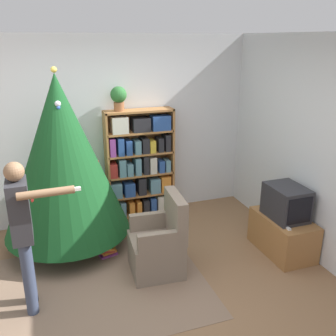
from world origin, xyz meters
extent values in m
plane|color=#846042|center=(0.00, 0.00, 0.00)|extent=(14.00, 14.00, 0.00)
cube|color=silver|center=(0.00, 2.08, 1.30)|extent=(8.00, 0.10, 2.60)
cube|color=silver|center=(2.18, 0.00, 1.30)|extent=(0.10, 8.00, 2.60)
cube|color=#7F6651|center=(-0.42, 0.32, 0.00)|extent=(2.27, 1.80, 0.01)
cube|color=#A8703D|center=(0.00, 1.87, 0.80)|extent=(0.03, 0.27, 1.60)
cube|color=#A8703D|center=(0.95, 1.87, 0.80)|extent=(0.03, 0.27, 1.60)
cube|color=#A8703D|center=(0.48, 1.87, 1.58)|extent=(0.98, 0.27, 0.03)
cube|color=#A8703D|center=(0.48, 2.00, 0.80)|extent=(0.98, 0.01, 1.60)
cube|color=#A8703D|center=(0.48, 1.87, 0.03)|extent=(0.95, 0.27, 0.03)
cube|color=#284C93|center=(0.08, 1.84, 0.13)|extent=(0.08, 0.20, 0.17)
cube|color=#5B899E|center=(0.18, 1.86, 0.16)|extent=(0.08, 0.23, 0.22)
cube|color=orange|center=(0.31, 1.84, 0.15)|extent=(0.08, 0.20, 0.20)
cube|color=orange|center=(0.42, 1.83, 0.15)|extent=(0.07, 0.19, 0.20)
cube|color=#232328|center=(0.53, 1.84, 0.15)|extent=(0.09, 0.20, 0.21)
cube|color=#284C93|center=(0.64, 1.86, 0.16)|extent=(0.08, 0.24, 0.23)
cube|color=beige|center=(0.76, 1.87, 0.17)|extent=(0.09, 0.25, 0.24)
cube|color=#2D7A42|center=(0.89, 1.84, 0.17)|extent=(0.08, 0.19, 0.25)
cube|color=#A8703D|center=(0.48, 1.87, 0.34)|extent=(0.95, 0.27, 0.03)
cube|color=#5B899E|center=(0.09, 1.84, 0.47)|extent=(0.16, 0.19, 0.21)
cube|color=#284C93|center=(0.29, 1.84, 0.46)|extent=(0.15, 0.20, 0.19)
cube|color=#232328|center=(0.48, 1.85, 0.48)|extent=(0.11, 0.22, 0.25)
cube|color=#5B899E|center=(0.68, 1.87, 0.47)|extent=(0.15, 0.25, 0.22)
cube|color=orange|center=(0.84, 1.85, 0.48)|extent=(0.14, 0.21, 0.24)
cube|color=#A8703D|center=(0.48, 1.87, 0.66)|extent=(0.95, 0.27, 0.03)
cube|color=#B22D28|center=(0.07, 1.86, 0.77)|extent=(0.10, 0.24, 0.20)
cube|color=#5B899E|center=(0.20, 1.84, 0.80)|extent=(0.10, 0.20, 0.25)
cube|color=#5B899E|center=(0.30, 1.86, 0.76)|extent=(0.09, 0.23, 0.18)
cube|color=#5B899E|center=(0.42, 1.87, 0.80)|extent=(0.08, 0.25, 0.25)
cube|color=#232328|center=(0.54, 1.85, 0.81)|extent=(0.08, 0.22, 0.27)
cube|color=beige|center=(0.65, 1.85, 0.79)|extent=(0.10, 0.21, 0.24)
cube|color=#284C93|center=(0.78, 1.84, 0.76)|extent=(0.08, 0.20, 0.17)
cube|color=#5B899E|center=(0.87, 1.84, 0.76)|extent=(0.07, 0.20, 0.17)
cube|color=#A8703D|center=(0.48, 1.87, 0.97)|extent=(0.95, 0.27, 0.03)
cube|color=#843889|center=(0.07, 1.84, 1.11)|extent=(0.08, 0.19, 0.25)
cube|color=#284C93|center=(0.19, 1.86, 1.11)|extent=(0.08, 0.24, 0.24)
cube|color=#284C93|center=(0.30, 1.85, 1.09)|extent=(0.08, 0.22, 0.20)
cube|color=#5B899E|center=(0.43, 1.85, 1.08)|extent=(0.08, 0.22, 0.19)
cube|color=#232328|center=(0.54, 1.87, 1.09)|extent=(0.10, 0.25, 0.21)
cube|color=gold|center=(0.64, 1.85, 1.07)|extent=(0.08, 0.22, 0.18)
cube|color=#232328|center=(0.76, 1.85, 1.09)|extent=(0.08, 0.21, 0.20)
cube|color=#232328|center=(0.87, 1.85, 1.11)|extent=(0.07, 0.23, 0.24)
cube|color=#A8703D|center=(0.48, 1.87, 1.28)|extent=(0.95, 0.27, 0.03)
cube|color=beige|center=(0.19, 1.85, 1.41)|extent=(0.22, 0.22, 0.22)
cube|color=#232328|center=(0.49, 1.87, 1.39)|extent=(0.24, 0.25, 0.19)
cube|color=#284C93|center=(0.78, 1.84, 1.40)|extent=(0.26, 0.19, 0.21)
cube|color=#996638|center=(1.86, 0.30, 0.23)|extent=(0.49, 0.82, 0.47)
cube|color=#28282D|center=(1.86, 0.30, 0.67)|extent=(0.39, 0.51, 0.40)
cube|color=black|center=(1.86, 0.04, 0.67)|extent=(0.32, 0.01, 0.31)
cube|color=white|center=(1.72, 0.05, 0.48)|extent=(0.04, 0.12, 0.02)
cylinder|color=#4C3323|center=(-0.62, 1.32, 0.05)|extent=(0.36, 0.36, 0.10)
cylinder|color=brown|center=(-0.62, 1.32, 0.16)|extent=(0.08, 0.08, 0.12)
cone|color=#14471E|center=(-0.62, 1.32, 1.20)|extent=(1.54, 1.54, 1.96)
sphere|color=red|center=(-0.52, 1.80, 0.88)|extent=(0.06, 0.06, 0.06)
sphere|color=gold|center=(-0.56, 1.49, 1.70)|extent=(0.05, 0.05, 0.05)
sphere|color=#335BB2|center=(-0.62, 1.19, 1.80)|extent=(0.04, 0.04, 0.04)
sphere|color=red|center=(-0.22, 1.31, 1.09)|extent=(0.05, 0.05, 0.05)
sphere|color=silver|center=(-0.62, 1.20, 1.84)|extent=(0.07, 0.07, 0.07)
sphere|color=red|center=(-0.99, 0.97, 0.83)|extent=(0.07, 0.07, 0.07)
sphere|color=#B74C93|center=(-0.59, 1.91, 0.61)|extent=(0.06, 0.06, 0.06)
sphere|color=red|center=(-0.54, 1.66, 1.24)|extent=(0.05, 0.05, 0.05)
sphere|color=#E5CC4C|center=(-0.62, 1.32, 2.21)|extent=(0.07, 0.07, 0.07)
cube|color=#7A6B5B|center=(0.25, 0.41, 0.21)|extent=(0.60, 0.60, 0.42)
cube|color=#7A6B5B|center=(0.48, 0.39, 0.67)|extent=(0.16, 0.57, 0.50)
cube|color=#7A6B5B|center=(0.27, 0.65, 0.52)|extent=(0.51, 0.11, 0.20)
cube|color=#7A6B5B|center=(0.24, 0.17, 0.52)|extent=(0.51, 0.11, 0.20)
cylinder|color=#38425B|center=(-1.09, 0.31, 0.38)|extent=(0.11, 0.11, 0.77)
cylinder|color=#38425B|center=(-1.09, 0.13, 0.38)|extent=(0.11, 0.11, 0.77)
cube|color=#2D2D33|center=(-1.09, 0.22, 1.06)|extent=(0.19, 0.32, 0.58)
cylinder|color=#8C6647|center=(-1.10, 0.42, 1.03)|extent=(0.07, 0.07, 0.46)
cylinder|color=#8C6647|center=(-0.85, 0.03, 1.28)|extent=(0.48, 0.08, 0.07)
cube|color=white|center=(-0.61, 0.03, 1.28)|extent=(0.11, 0.04, 0.03)
sphere|color=#8C6647|center=(-1.09, 0.22, 1.43)|extent=(0.18, 0.18, 0.18)
cylinder|color=#935B38|center=(0.20, 1.87, 1.66)|extent=(0.14, 0.14, 0.12)
sphere|color=#2D7033|center=(0.20, 1.87, 1.82)|extent=(0.22, 0.22, 0.22)
cube|color=#843889|center=(-0.21, 0.91, 0.02)|extent=(0.24, 0.17, 0.03)
cube|color=orange|center=(-0.20, 0.92, 0.05)|extent=(0.20, 0.16, 0.03)
cube|color=#B22D28|center=(-0.21, 0.91, 0.08)|extent=(0.20, 0.15, 0.03)
cube|color=orange|center=(-0.21, 0.92, 0.11)|extent=(0.23, 0.20, 0.03)
camera|label=1|loc=(-0.82, -3.12, 2.53)|focal=40.00mm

